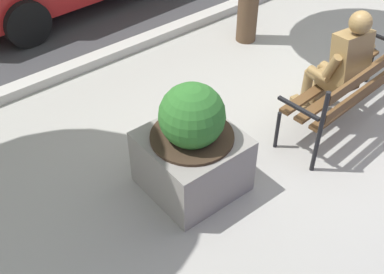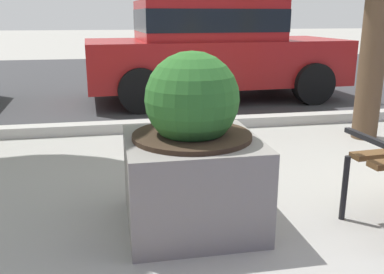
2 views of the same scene
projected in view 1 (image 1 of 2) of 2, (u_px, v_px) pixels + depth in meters
The scene contains 5 objects.
ground_plane at pixel (348, 131), 5.33m from camera, with size 80.00×80.00×0.00m, color #9E9B93.
curb_stone at pixel (184, 25), 6.99m from camera, with size 60.00×0.20×0.12m, color #B2AFA8.
park_bench at pixel (358, 83), 5.07m from camera, with size 1.83×0.67×0.95m.
bronze_statue_seated at pixel (338, 68), 5.06m from camera, with size 0.71×0.78×1.37m.
concrete_planter at pixel (192, 147), 4.42m from camera, with size 0.84×0.84×1.14m.
Camera 1 is at (-3.86, -2.10, 3.46)m, focal length 45.77 mm.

